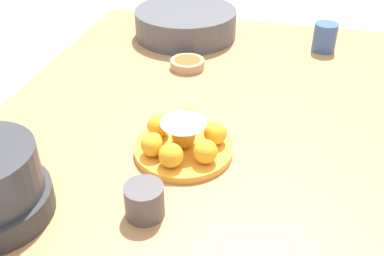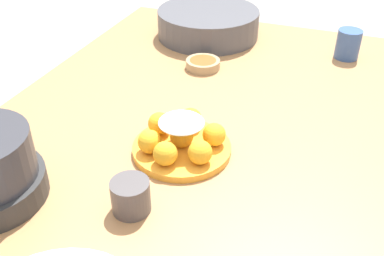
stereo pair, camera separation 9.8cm
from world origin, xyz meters
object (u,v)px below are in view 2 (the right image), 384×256
(serving_bowl, at_px, (208,22))
(cup_far, at_px, (131,196))
(dining_table, at_px, (201,164))
(cake_plate, at_px, (181,140))
(sauce_bowl, at_px, (203,64))
(cup_near, at_px, (348,44))

(serving_bowl, distance_m, cup_far, 0.84)
(dining_table, bearing_deg, cake_plate, 165.40)
(cake_plate, xyz_separation_m, sauce_bowl, (0.40, 0.09, -0.02))
(sauce_bowl, distance_m, cup_near, 0.44)
(sauce_bowl, bearing_deg, cake_plate, -167.18)
(cup_far, bearing_deg, sauce_bowl, 6.83)
(serving_bowl, bearing_deg, cup_near, -91.75)
(dining_table, relative_size, cup_near, 17.09)
(dining_table, xyz_separation_m, cup_far, (-0.27, 0.04, 0.12))
(dining_table, xyz_separation_m, cake_plate, (-0.08, 0.02, 0.11))
(cake_plate, bearing_deg, cup_near, -25.20)
(cup_near, height_order, cup_far, cup_near)
(serving_bowl, distance_m, cup_near, 0.45)
(serving_bowl, bearing_deg, cup_far, -170.68)
(dining_table, distance_m, cup_far, 0.30)
(cake_plate, distance_m, cup_near, 0.69)
(dining_table, height_order, cup_far, cup_far)
(sauce_bowl, bearing_deg, dining_table, -161.06)
(dining_table, bearing_deg, cup_near, -26.57)
(serving_bowl, relative_size, sauce_bowl, 3.36)
(serving_bowl, bearing_deg, cake_plate, -166.20)
(dining_table, distance_m, sauce_bowl, 0.36)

